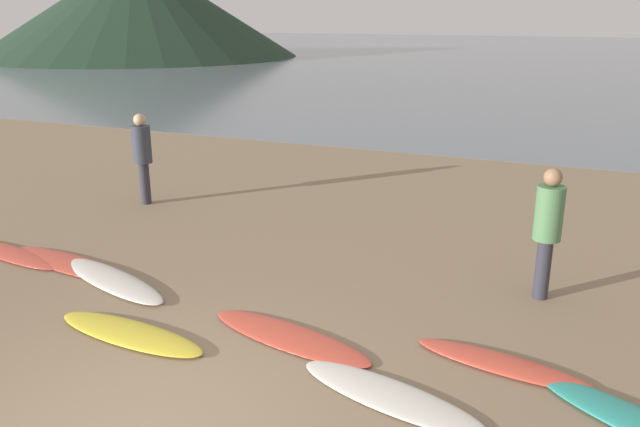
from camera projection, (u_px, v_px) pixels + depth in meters
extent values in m
cube|color=#8C7559|center=(420.00, 187.00, 14.57)|extent=(120.00, 120.00, 0.20)
cube|color=slate|center=(563.00, 54.00, 60.94)|extent=(140.00, 100.00, 0.01)
cone|color=#1E3323|center=(138.00, 6.00, 55.91)|extent=(27.88, 27.88, 8.66)
ellipsoid|color=#D84C38|center=(11.00, 254.00, 10.15)|extent=(2.40, 0.88, 0.07)
ellipsoid|color=#D84C38|center=(71.00, 264.00, 9.74)|extent=(2.74, 0.97, 0.06)
ellipsoid|color=silver|center=(112.00, 280.00, 9.12)|extent=(2.45, 1.31, 0.09)
ellipsoid|color=yellow|center=(130.00, 333.00, 7.60)|extent=(2.20, 0.76, 0.08)
ellipsoid|color=#D84C38|center=(289.00, 337.00, 7.54)|extent=(2.34, 1.07, 0.06)
ellipsoid|color=silver|center=(389.00, 396.00, 6.38)|extent=(2.16, 1.05, 0.07)
ellipsoid|color=#D84C38|center=(501.00, 364.00, 6.96)|extent=(1.98, 0.76, 0.07)
ellipsoid|color=teal|center=(639.00, 422.00, 5.95)|extent=(2.04, 1.38, 0.08)
cylinder|color=#2D2D38|center=(145.00, 183.00, 12.82)|extent=(0.20, 0.20, 0.85)
cylinder|color=#333842|center=(142.00, 144.00, 12.58)|extent=(0.37, 0.37, 0.74)
sphere|color=tan|center=(140.00, 120.00, 12.44)|extent=(0.24, 0.24, 0.24)
cylinder|color=#2D2D38|center=(543.00, 269.00, 8.54)|extent=(0.20, 0.20, 0.84)
cylinder|color=#4C7A4C|center=(549.00, 213.00, 8.30)|extent=(0.36, 0.36, 0.73)
sphere|color=#936B4C|center=(553.00, 177.00, 8.15)|extent=(0.24, 0.24, 0.24)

